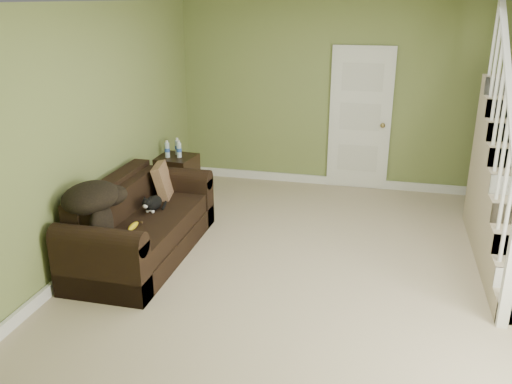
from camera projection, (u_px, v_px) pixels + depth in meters
The scene contains 14 objects.
floor at pixel (328, 271), 5.53m from camera, with size 5.00×5.50×0.01m, color tan.
ceiling at pixel (341, 2), 4.64m from camera, with size 5.00×5.50×0.01m, color white.
wall_back at pixel (354, 98), 7.60m from camera, with size 5.00×0.04×2.60m, color olive.
wall_front at pixel (274, 297), 2.57m from camera, with size 5.00×0.04×2.60m, color olive.
wall_left at pixel (93, 133), 5.64m from camera, with size 0.04×5.50×2.60m, color olive.
baseboard_back at pixel (349, 182), 7.99m from camera, with size 5.00×0.04×0.12m, color white.
baseboard_left at pixel (107, 241), 6.06m from camera, with size 0.04×5.50×0.12m, color white.
door at pixel (360, 119), 7.64m from camera, with size 0.86×0.12×2.02m.
sofa at pixel (140, 227), 5.80m from camera, with size 0.90×2.08×0.82m.
side_table at pixel (176, 177), 7.40m from camera, with size 0.56×0.56×0.84m.
cat at pixel (152, 204), 5.87m from camera, with size 0.20×0.43×0.21m.
banana at pixel (133, 226), 5.42m from camera, with size 0.06×0.21×0.06m, color gold.
throw_pillow at pixel (163, 181), 6.28m from camera, with size 0.10×0.40×0.40m, color #502F20.
throw_blanket at pixel (91, 197), 5.13m from camera, with size 0.49×0.65×0.27m, color black.
Camera 1 is at (0.45, -4.96, 2.64)m, focal length 38.00 mm.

